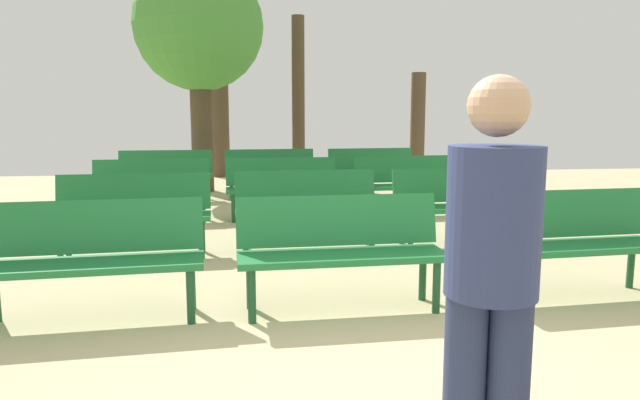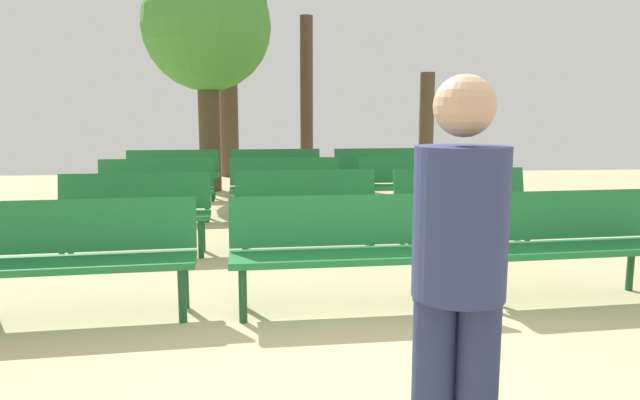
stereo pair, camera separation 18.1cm
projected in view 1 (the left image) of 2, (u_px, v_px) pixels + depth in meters
bench_r0_c0 at (92, 253)px, 4.23m from camera, size 1.63×0.59×0.87m
bench_r0_c1 at (341, 245)px, 4.49m from camera, size 1.62×0.53×0.87m
bench_r0_c2 at (566, 236)px, 4.79m from camera, size 1.63×0.58×0.87m
bench_r1_c0 at (134, 210)px, 6.13m from camera, size 1.62×0.56×0.87m
bench_r1_c1 at (307, 204)px, 6.50m from camera, size 1.61×0.53×0.87m
bench_r1_c2 at (461, 200)px, 6.77m from camera, size 1.63×0.58×0.87m
bench_r2_c0 at (152, 186)px, 8.10m from camera, size 1.63×0.58×0.87m
bench_r2_c1 at (282, 184)px, 8.36m from camera, size 1.61×0.52×0.87m
bench_r2_c2 at (408, 181)px, 8.73m from camera, size 1.63×0.58×0.87m
bench_r3_c0 at (166, 172)px, 10.06m from camera, size 1.61×0.53×0.87m
bench_r3_c1 at (271, 170)px, 10.35m from camera, size 1.63×0.59×0.87m
bench_r3_c2 at (372, 169)px, 10.63m from camera, size 1.63×0.60×0.87m
tree_0 at (298, 100)px, 12.64m from camera, size 0.28×0.28×3.59m
tree_1 at (199, 29)px, 10.92m from camera, size 2.44×2.44×4.38m
tree_2 at (418, 128)px, 12.84m from camera, size 0.32×0.32×2.40m
tree_3 at (217, 15)px, 13.45m from camera, size 1.92×1.92×4.92m
visitor_with_backpack at (490, 270)px, 2.16m from camera, size 0.45×0.59×1.65m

